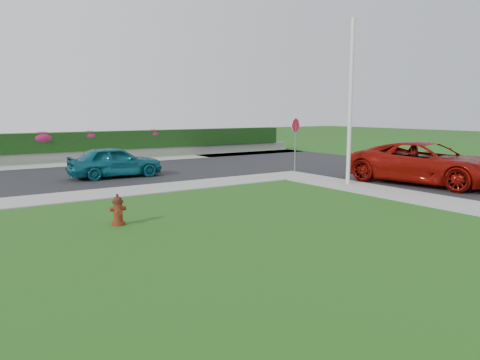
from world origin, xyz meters
TOP-DOWN VIEW (x-y plane):
  - ground at (0.00, 0.00)m, footprint 120.00×120.00m
  - street_right at (12.00, 4.00)m, footprint 8.00×32.00m
  - curb_corner at (7.00, 9.00)m, footprint 2.00×2.00m
  - sidewalk_beyond at (-1.00, 19.00)m, footprint 34.00×2.00m
  - retaining_wall at (-1.00, 20.50)m, footprint 34.00×0.40m
  - hedge at (-1.00, 20.60)m, footprint 32.00×0.90m
  - fire_hydrant at (-2.64, 4.31)m, footprint 0.42×0.39m
  - suv_red at (9.75, 3.94)m, footprint 3.77×6.35m
  - sedan_teal at (0.18, 12.67)m, footprint 4.06×1.80m
  - utility_pole at (7.25, 5.73)m, footprint 0.16×0.16m
  - stop_sign at (7.79, 9.60)m, footprint 0.67×0.24m
  - flower_clump_d at (-1.23, 20.50)m, footprint 1.41×0.91m
  - flower_clump_e at (1.37, 20.50)m, footprint 1.20×0.77m
  - flower_clump_f at (5.39, 20.50)m, footprint 1.17×0.75m

SIDE VIEW (x-z plane):
  - ground at x=0.00m, z-range 0.00..0.00m
  - street_right at x=12.00m, z-range 0.00..0.04m
  - curb_corner at x=7.00m, z-range 0.00..0.04m
  - sidewalk_beyond at x=-1.00m, z-range 0.00..0.04m
  - retaining_wall at x=-1.00m, z-range 0.00..0.60m
  - fire_hydrant at x=-2.64m, z-range -0.02..0.78m
  - sedan_teal at x=0.18m, z-range 0.04..1.40m
  - suv_red at x=9.75m, z-range 0.04..1.69m
  - hedge at x=-1.00m, z-range 0.60..1.70m
  - flower_clump_d at x=-1.23m, z-range 1.07..1.77m
  - flower_clump_e at x=1.37m, z-range 1.16..1.76m
  - flower_clump_f at x=5.39m, z-range 1.17..1.76m
  - stop_sign at x=7.79m, z-range 0.63..3.22m
  - utility_pole at x=7.25m, z-range 0.00..6.41m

